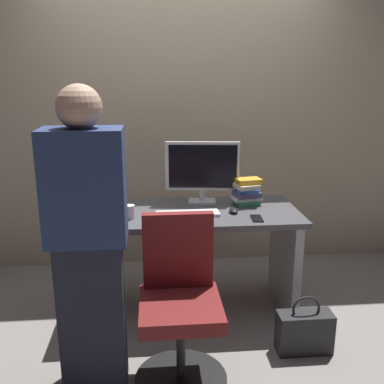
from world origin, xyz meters
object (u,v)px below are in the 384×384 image
at_px(monitor, 202,169).
at_px(cup_by_monitor, 119,200).
at_px(handbag, 304,331).
at_px(person_at_desk, 88,243).
at_px(cell_phone, 257,218).
at_px(keyboard, 188,214).
at_px(book_stack, 247,192).
at_px(office_chair, 180,309).
at_px(mouse, 234,211).
at_px(cup_near_keyboard, 130,212).
at_px(desk, 191,241).

height_order(monitor, cup_by_monitor, monitor).
bearing_deg(handbag, person_at_desk, -171.82).
bearing_deg(monitor, cell_phone, -52.65).
bearing_deg(monitor, handbag, -55.47).
relative_size(person_at_desk, keyboard, 3.81).
distance_m(monitor, book_stack, 0.37).
bearing_deg(office_chair, monitor, 76.50).
height_order(mouse, cup_near_keyboard, cup_near_keyboard).
bearing_deg(cell_phone, person_at_desk, -147.61).
bearing_deg(office_chair, person_at_desk, -177.64).
distance_m(cup_by_monitor, cell_phone, 1.00).
bearing_deg(book_stack, cup_near_keyboard, -163.90).
bearing_deg(mouse, cup_by_monitor, 163.59).
bearing_deg(book_stack, mouse, -125.71).
distance_m(person_at_desk, book_stack, 1.36).
relative_size(person_at_desk, cup_by_monitor, 17.06).
xyz_separation_m(person_at_desk, keyboard, (0.57, 0.69, -0.08)).
bearing_deg(cup_by_monitor, book_stack, -3.04).
xyz_separation_m(desk, office_chair, (-0.13, -0.76, -0.09)).
xyz_separation_m(person_at_desk, cell_phone, (1.02, 0.57, -0.09)).
distance_m(monitor, cup_by_monitor, 0.64).
relative_size(monitor, cell_phone, 3.75).
height_order(mouse, cell_phone, mouse).
xyz_separation_m(cup_near_keyboard, book_stack, (0.84, 0.24, 0.05)).
xyz_separation_m(monitor, cup_near_keyboard, (-0.52, -0.33, -0.21)).
xyz_separation_m(office_chair, handbag, (0.78, 0.16, -0.29)).
relative_size(office_chair, keyboard, 2.19).
relative_size(desk, mouse, 15.04).
bearing_deg(person_at_desk, monitor, 54.46).
distance_m(desk, keyboard, 0.26).
distance_m(office_chair, person_at_desk, 0.63).
relative_size(cell_phone, handbag, 0.38).
bearing_deg(handbag, office_chair, -168.39).
distance_m(mouse, handbag, 0.90).
distance_m(monitor, cup_near_keyboard, 0.65).
bearing_deg(office_chair, desk, 80.18).
height_order(desk, person_at_desk, person_at_desk).
height_order(monitor, handbag, monitor).
bearing_deg(office_chair, cup_near_keyboard, 114.45).
relative_size(person_at_desk, cell_phone, 11.38).
distance_m(person_at_desk, monitor, 1.22).
height_order(person_at_desk, cup_by_monitor, person_at_desk).
bearing_deg(cell_phone, mouse, 135.66).
bearing_deg(cell_phone, cup_near_keyboard, 177.50).
xyz_separation_m(office_chair, cup_by_monitor, (-0.38, 0.92, 0.37)).
bearing_deg(monitor, person_at_desk, -125.54).
xyz_separation_m(mouse, book_stack, (0.13, 0.19, 0.08)).
relative_size(desk, handbag, 3.98).
xyz_separation_m(person_at_desk, mouse, (0.89, 0.71, -0.08)).
relative_size(cup_by_monitor, cell_phone, 0.67).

